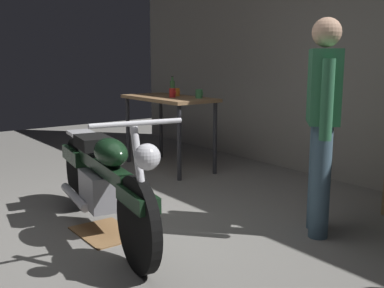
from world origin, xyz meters
TOP-DOWN VIEW (x-y plane):
  - ground_plane at (0.00, 0.00)m, footprint 12.00×12.00m
  - back_wall at (0.00, 2.80)m, footprint 8.00×0.12m
  - workbench at (-1.71, 1.58)m, footprint 1.30×0.64m
  - motorcycle at (-0.17, -0.09)m, footprint 2.17×0.67m
  - person_standing at (0.83, 1.28)m, footprint 0.42×0.44m
  - drip_tray at (-0.16, -0.09)m, footprint 0.56×0.40m
  - mug_orange_travel at (-1.72, 1.70)m, footprint 0.11×0.08m
  - mug_red_diner at (-1.59, 1.55)m, footprint 0.11×0.08m
  - mug_green_speckled at (-1.30, 1.73)m, footprint 0.12×0.08m
  - bottle at (-1.94, 1.79)m, footprint 0.06×0.06m

SIDE VIEW (x-z plane):
  - ground_plane at x=0.00m, z-range 0.00..0.00m
  - drip_tray at x=-0.16m, z-range 0.00..0.01m
  - motorcycle at x=-0.17m, z-range -0.05..0.95m
  - workbench at x=-1.71m, z-range 0.34..1.24m
  - person_standing at x=0.83m, z-range 0.09..1.76m
  - mug_orange_travel at x=-1.72m, z-range 0.90..1.00m
  - mug_green_speckled at x=-1.30m, z-range 0.90..1.01m
  - mug_red_diner at x=-1.59m, z-range 0.90..1.01m
  - bottle at x=-1.94m, z-range 0.88..1.12m
  - back_wall at x=0.00m, z-range 0.00..3.10m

